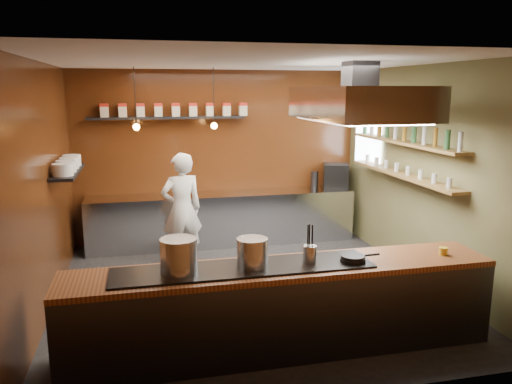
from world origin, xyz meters
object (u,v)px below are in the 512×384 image
object	(u,v)px
stockpot_large	(179,256)
chef	(182,209)
extractor_hood	(359,103)
stockpot_small	(252,252)
espresso_machine	(336,176)

from	to	relation	value
stockpot_large	chef	world-z (taller)	chef
stockpot_large	extractor_hood	bearing A→B (deg)	27.83
stockpot_small	espresso_machine	xyz separation A→B (m)	(2.41, 3.83, 0.03)
stockpot_large	espresso_machine	distance (m)	4.98
extractor_hood	stockpot_small	bearing A→B (deg)	-143.33
stockpot_large	espresso_machine	size ratio (longest dim) A/B	0.81
stockpot_small	espresso_machine	distance (m)	4.53
chef	stockpot_small	bearing A→B (deg)	85.70
stockpot_small	extractor_hood	bearing A→B (deg)	36.67
extractor_hood	stockpot_small	distance (m)	2.46
stockpot_large	stockpot_small	xyz separation A→B (m)	(0.72, 0.03, -0.03)
extractor_hood	stockpot_large	distance (m)	2.99
stockpot_small	espresso_machine	bearing A→B (deg)	57.77
chef	espresso_machine	bearing A→B (deg)	-174.99
extractor_hood	espresso_machine	bearing A→B (deg)	73.07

